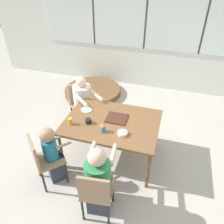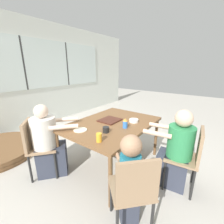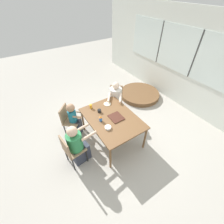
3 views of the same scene
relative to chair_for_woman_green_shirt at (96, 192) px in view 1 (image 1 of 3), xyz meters
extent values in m
plane|color=#B2ADA3|center=(-0.14, 1.15, -0.54)|extent=(16.00, 16.00, 0.00)
cube|color=silver|center=(-0.14, 3.92, 0.86)|extent=(8.40, 0.06, 2.80)
cube|color=silver|center=(-0.14, 3.88, 1.14)|extent=(5.20, 0.02, 1.27)
cube|color=#333333|center=(-1.44, 3.88, 1.14)|extent=(0.04, 0.01, 1.27)
cube|color=#333333|center=(-0.14, 3.88, 1.14)|extent=(0.04, 0.01, 1.27)
cube|color=#333333|center=(1.16, 3.88, 1.14)|extent=(0.04, 0.01, 1.27)
cube|color=brown|center=(-0.14, 1.15, 0.19)|extent=(1.49, 1.09, 0.04)
cylinder|color=brown|center=(-0.84, 0.65, -0.18)|extent=(0.05, 0.05, 0.71)
cylinder|color=brown|center=(0.55, 0.65, -0.18)|extent=(0.05, 0.05, 0.71)
cylinder|color=brown|center=(-0.84, 1.64, -0.18)|extent=(0.05, 0.05, 0.71)
cylinder|color=brown|center=(0.55, 1.64, -0.18)|extent=(0.05, 0.05, 0.71)
cube|color=#937556|center=(-0.01, 0.09, -0.08)|extent=(0.45, 0.45, 0.03)
cube|color=#937556|center=(0.01, -0.09, 0.14)|extent=(0.38, 0.08, 0.42)
cylinder|color=black|center=(-0.20, 0.24, -0.31)|extent=(0.03, 0.03, 0.44)
cylinder|color=black|center=(0.14, 0.28, -0.31)|extent=(0.03, 0.03, 0.44)
cylinder|color=black|center=(-0.16, -0.10, -0.31)|extent=(0.03, 0.03, 0.44)
cylinder|color=black|center=(0.18, -0.06, -0.31)|extent=(0.03, 0.03, 0.44)
cube|color=#937556|center=(-0.97, 1.82, -0.08)|extent=(0.56, 0.56, 0.03)
cube|color=#937556|center=(-1.11, 1.93, 0.14)|extent=(0.27, 0.32, 0.42)
cylinder|color=black|center=(-0.73, 1.85, -0.31)|extent=(0.03, 0.03, 0.44)
cylinder|color=black|center=(-0.94, 1.58, -0.31)|extent=(0.03, 0.03, 0.44)
cylinder|color=black|center=(-0.99, 2.06, -0.31)|extent=(0.03, 0.03, 0.44)
cylinder|color=black|center=(-1.21, 1.80, -0.31)|extent=(0.03, 0.03, 0.44)
cube|color=#937556|center=(-0.87, 0.37, -0.08)|extent=(0.57, 0.57, 0.03)
cube|color=#937556|center=(-0.99, 0.24, 0.14)|extent=(0.30, 0.29, 0.42)
cylinder|color=black|center=(-0.88, 0.61, -0.31)|extent=(0.03, 0.03, 0.44)
cylinder|color=black|center=(-0.63, 0.38, -0.31)|extent=(0.03, 0.03, 0.44)
cylinder|color=black|center=(-1.11, 0.36, -0.31)|extent=(0.03, 0.03, 0.44)
cylinder|color=black|center=(-0.86, 0.13, -0.31)|extent=(0.03, 0.03, 0.44)
cube|color=#333847|center=(-0.02, 0.19, -0.30)|extent=(0.34, 0.42, 0.47)
cylinder|color=#2D844C|center=(-0.02, 0.13, 0.14)|extent=(0.33, 0.33, 0.42)
sphere|color=#DBB293|center=(-0.02, 0.13, 0.46)|extent=(0.22, 0.22, 0.22)
cylinder|color=#DBB293|center=(-0.20, 0.39, 0.25)|extent=(0.10, 0.36, 0.06)
cylinder|color=#DBB293|center=(0.10, 0.42, 0.25)|extent=(0.10, 0.36, 0.06)
cube|color=#333847|center=(-0.88, 1.75, -0.30)|extent=(0.52, 0.51, 0.47)
cylinder|color=beige|center=(-0.94, 1.80, 0.16)|extent=(0.35, 0.35, 0.45)
sphere|color=beige|center=(-0.94, 1.80, 0.48)|extent=(0.19, 0.19, 0.19)
cylinder|color=beige|center=(-0.61, 1.73, 0.28)|extent=(0.34, 0.29, 0.06)
cylinder|color=beige|center=(-0.80, 1.49, 0.28)|extent=(0.34, 0.29, 0.06)
cube|color=#333847|center=(-0.81, 0.43, -0.30)|extent=(0.31, 0.31, 0.47)
cylinder|color=#1E7089|center=(-0.84, 0.40, 0.10)|extent=(0.21, 0.21, 0.33)
sphere|color=#A37A5B|center=(-0.84, 0.40, 0.37)|extent=(0.21, 0.21, 0.21)
cylinder|color=#A37A5B|center=(-0.79, 0.60, 0.18)|extent=(0.19, 0.20, 0.04)
cylinder|color=#A37A5B|center=(-0.65, 0.47, 0.18)|extent=(0.19, 0.20, 0.04)
cube|color=#472319|center=(-0.09, 1.23, 0.22)|extent=(0.33, 0.30, 0.02)
cylinder|color=black|center=(-0.48, 1.00, 0.25)|extent=(0.09, 0.09, 0.08)
torus|color=black|center=(-0.44, 1.00, 0.25)|extent=(0.01, 0.06, 0.06)
cylinder|color=blue|center=(-0.19, 0.87, 0.27)|extent=(0.07, 0.07, 0.11)
cone|color=orange|center=(-0.19, 0.87, 0.34)|extent=(0.07, 0.07, 0.04)
cylinder|color=gold|center=(-0.74, 0.89, 0.27)|extent=(0.07, 0.07, 0.11)
cylinder|color=white|center=(0.10, 0.88, 0.24)|extent=(0.15, 0.15, 0.05)
cylinder|color=beige|center=(-0.65, 1.33, 0.22)|extent=(0.19, 0.19, 0.01)
cylinder|color=brown|center=(-1.24, 3.08, -0.52)|extent=(1.41, 1.41, 0.03)
cylinder|color=brown|center=(-1.24, 3.08, -0.49)|extent=(1.43, 1.43, 0.03)
cylinder|color=brown|center=(-1.24, 3.08, -0.46)|extent=(1.41, 1.41, 0.03)
cylinder|color=brown|center=(-1.24, 3.08, -0.43)|extent=(1.43, 1.43, 0.03)
cylinder|color=brown|center=(-1.24, 3.08, -0.40)|extent=(1.41, 1.41, 0.03)
camera|label=1|loc=(0.66, -1.50, 2.33)|focal=35.00mm
camera|label=2|loc=(-1.95, -0.20, 1.08)|focal=24.00mm
camera|label=3|loc=(2.04, -0.28, 2.69)|focal=24.00mm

